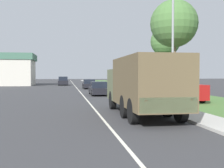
# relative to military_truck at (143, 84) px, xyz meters

# --- Properties ---
(ground_plane) EXTENTS (180.00, 180.00, 0.00)m
(ground_plane) POSITION_rel_military_truck_xyz_m (-2.16, 26.85, -1.64)
(ground_plane) COLOR #38383A
(lane_centre_stripe) EXTENTS (0.12, 120.00, 0.00)m
(lane_centre_stripe) POSITION_rel_military_truck_xyz_m (-2.16, 26.85, -1.63)
(lane_centre_stripe) COLOR silver
(lane_centre_stripe) RESTS_ON ground
(sidewalk_right) EXTENTS (1.80, 120.00, 0.12)m
(sidewalk_right) POSITION_rel_military_truck_xyz_m (2.34, 26.85, -1.58)
(sidewalk_right) COLOR beige
(sidewalk_right) RESTS_ON ground
(grass_strip_right) EXTENTS (7.00, 120.00, 0.02)m
(grass_strip_right) POSITION_rel_military_truck_xyz_m (6.74, 26.85, -1.63)
(grass_strip_right) COLOR #4C7538
(grass_strip_right) RESTS_ON ground
(military_truck) EXTENTS (2.44, 7.80, 2.93)m
(military_truck) POSITION_rel_military_truck_xyz_m (0.00, 0.00, 0.00)
(military_truck) COLOR #545B3D
(military_truck) RESTS_ON ground
(car_nearest_ahead) EXTENTS (1.72, 4.38, 1.37)m
(car_nearest_ahead) POSITION_rel_military_truck_xyz_m (-0.54, 14.61, -1.01)
(car_nearest_ahead) COLOR black
(car_nearest_ahead) RESTS_ON ground
(car_second_ahead) EXTENTS (1.80, 4.07, 1.37)m
(car_second_ahead) POSITION_rel_military_truck_xyz_m (-0.44, 27.46, -1.01)
(car_second_ahead) COLOR black
(car_second_ahead) RESTS_ON ground
(car_third_ahead) EXTENTS (1.94, 4.05, 1.69)m
(car_third_ahead) POSITION_rel_military_truck_xyz_m (-4.32, 41.49, -0.89)
(car_third_ahead) COLOR black
(car_third_ahead) RESTS_ON ground
(pickup_truck) EXTENTS (1.94, 5.14, 1.94)m
(pickup_truck) POSITION_rel_military_truck_xyz_m (5.16, 7.25, -0.71)
(pickup_truck) COLOR maroon
(pickup_truck) RESTS_ON grass_strip_right
(lamp_post) EXTENTS (1.69, 0.24, 6.92)m
(lamp_post) POSITION_rel_military_truck_xyz_m (2.38, 2.53, 2.61)
(lamp_post) COLOR gray
(lamp_post) RESTS_ON sidewalk_right
(tree_mid_right) EXTENTS (3.98, 3.98, 8.33)m
(tree_mid_right) POSITION_rel_military_truck_xyz_m (5.13, 8.67, 4.69)
(tree_mid_right) COLOR brown
(tree_mid_right) RESTS_ON grass_strip_right
(tree_far_right) EXTENTS (3.48, 3.48, 7.71)m
(tree_far_right) POSITION_rel_military_truck_xyz_m (7.77, 17.89, 4.33)
(tree_far_right) COLOR brown
(tree_far_right) RESTS_ON grass_strip_right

